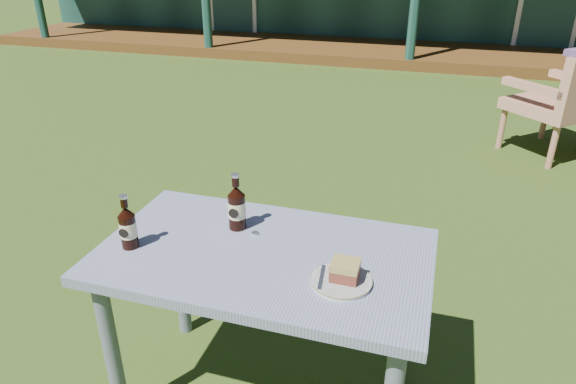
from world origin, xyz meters
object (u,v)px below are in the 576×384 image
(cafe_table, at_px, (264,275))
(plate, at_px, (341,281))
(cake_slice, at_px, (345,270))
(armchair_left, at_px, (566,99))
(cola_bottle_far, at_px, (128,227))
(cola_bottle_near, at_px, (237,207))

(cafe_table, distance_m, plate, 0.34)
(cake_slice, relative_size, armchair_left, 0.10)
(cake_slice, xyz_separation_m, cola_bottle_far, (-0.80, -0.02, 0.04))
(plate, distance_m, armchair_left, 3.65)
(plate, relative_size, armchair_left, 0.22)
(cafe_table, xyz_separation_m, cola_bottle_near, (-0.16, 0.13, 0.19))
(cake_slice, xyz_separation_m, cola_bottle_near, (-0.47, 0.22, 0.05))
(cafe_table, bearing_deg, plate, -18.67)
(cola_bottle_far, xyz_separation_m, armchair_left, (2.04, 3.43, -0.28))
(armchair_left, bearing_deg, cola_bottle_near, -118.29)
(cafe_table, bearing_deg, cola_bottle_near, 139.48)
(cola_bottle_near, xyz_separation_m, armchair_left, (1.72, 3.19, -0.29))
(armchair_left, bearing_deg, cafe_table, -115.18)
(cake_slice, relative_size, cola_bottle_near, 0.40)
(plate, bearing_deg, armchair_left, 69.90)
(plate, relative_size, cola_bottle_near, 0.89)
(cafe_table, xyz_separation_m, cake_slice, (0.32, -0.09, 0.15))
(cafe_table, relative_size, cola_bottle_far, 5.73)
(plate, height_order, armchair_left, armchair_left)
(cafe_table, relative_size, armchair_left, 1.28)
(cafe_table, distance_m, cola_bottle_far, 0.53)
(plate, distance_m, cola_bottle_near, 0.53)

